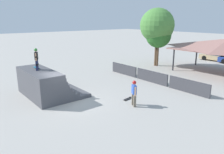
{
  "coord_description": "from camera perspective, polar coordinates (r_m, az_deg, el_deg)",
  "views": [
    {
      "loc": [
        13.09,
        -6.58,
        5.65
      ],
      "look_at": [
        -0.06,
        4.07,
        1.11
      ],
      "focal_mm": 35.0,
      "sensor_mm": 36.0,
      "label": 1
    }
  ],
  "objects": [
    {
      "name": "skater_on_deck",
      "position": [
        16.63,
        -19.15,
        4.81
      ],
      "size": [
        0.67,
        0.44,
        1.6
      ],
      "rotation": [
        0.0,
        0.0,
        -0.46
      ],
      "color": "#1E2347",
      "rests_on": "quarter_pipe_ramp"
    },
    {
      "name": "skateboard_on_ground",
      "position": [
        15.89,
        4.21,
        -5.63
      ],
      "size": [
        0.32,
        0.87,
        0.09
      ],
      "rotation": [
        0.0,
        0.0,
        1.72
      ],
      "color": "silver",
      "rests_on": "ground"
    },
    {
      "name": "barrier_fence",
      "position": [
        20.23,
        10.32,
        0.09
      ],
      "size": [
        11.11,
        0.12,
        1.05
      ],
      "color": "#3D3D42",
      "rests_on": "ground"
    },
    {
      "name": "bystander_walking",
      "position": [
        14.46,
        5.78,
        -3.7
      ],
      "size": [
        0.66,
        0.41,
        1.75
      ],
      "rotation": [
        0.0,
        0.0,
        2.67
      ],
      "color": "#6B6051",
      "rests_on": "ground"
    },
    {
      "name": "tree_far_back",
      "position": [
        27.12,
        11.7,
        13.06
      ],
      "size": [
        4.06,
        4.06,
        6.91
      ],
      "color": "brown",
      "rests_on": "ground"
    },
    {
      "name": "quarter_pipe_ramp",
      "position": [
        17.07,
        -17.13,
        -1.92
      ],
      "size": [
        4.85,
        3.8,
        2.02
      ],
      "color": "#4C4C51",
      "rests_on": "ground"
    },
    {
      "name": "tree_beside_pavilion",
      "position": [
        27.1,
        12.05,
        10.61
      ],
      "size": [
        3.03,
        3.03,
        5.25
      ],
      "color": "brown",
      "rests_on": "ground"
    },
    {
      "name": "skateboard_on_deck",
      "position": [
        17.37,
        -19.09,
        2.32
      ],
      "size": [
        0.86,
        0.24,
        0.09
      ],
      "rotation": [
        0.0,
        0.0,
        0.05
      ],
      "color": "silver",
      "rests_on": "quarter_pipe_ramp"
    },
    {
      "name": "parked_car_tan",
      "position": [
        33.46,
        25.48,
        4.87
      ],
      "size": [
        4.18,
        1.73,
        1.27
      ],
      "rotation": [
        0.0,
        0.0,
        0.02
      ],
      "color": "tan",
      "rests_on": "ground"
    },
    {
      "name": "ground_plane",
      "position": [
        15.7,
        -11.56,
        -6.4
      ],
      "size": [
        160.0,
        160.0,
        0.0
      ],
      "primitive_type": "plane",
      "color": "#ADA8A0"
    }
  ]
}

